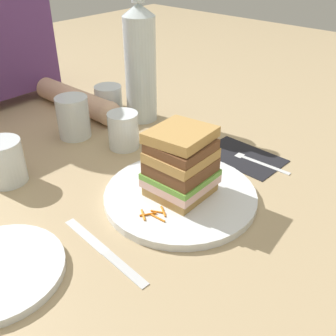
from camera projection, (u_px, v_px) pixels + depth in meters
The scene contains 25 objects.
ground_plane at pixel (189, 197), 0.72m from camera, with size 3.00×3.00×0.00m, color tan.
main_plate at pixel (180, 196), 0.72m from camera, with size 0.28×0.28×0.01m, color white.
sandwich at pixel (181, 164), 0.68m from camera, with size 0.11×0.11×0.13m.
carrot_shred_0 at pixel (159, 213), 0.66m from camera, with size 0.00×0.00×0.03m, color orange.
carrot_shred_1 at pixel (158, 218), 0.65m from camera, with size 0.00×0.00×0.03m, color orange.
carrot_shred_2 at pixel (143, 215), 0.65m from camera, with size 0.00×0.00×0.03m, color orange.
carrot_shred_3 at pixel (163, 211), 0.66m from camera, with size 0.00×0.00×0.03m, color orange.
carrot_shred_4 at pixel (148, 214), 0.66m from camera, with size 0.00×0.00×0.03m, color orange.
carrot_shred_5 at pixel (196, 173), 0.76m from camera, with size 0.00×0.00×0.03m, color orange.
carrot_shred_6 at pixel (213, 175), 0.76m from camera, with size 0.00×0.00×0.02m, color orange.
carrot_shred_7 at pixel (206, 170), 0.78m from camera, with size 0.00×0.00×0.03m, color orange.
carrot_shred_8 at pixel (213, 174), 0.76m from camera, with size 0.00×0.00×0.03m, color orange.
carrot_shred_9 at pixel (202, 170), 0.77m from camera, with size 0.00×0.00×0.02m, color orange.
carrot_shred_10 at pixel (214, 177), 0.75m from camera, with size 0.00×0.00×0.02m, color orange.
carrot_shred_11 at pixel (207, 176), 0.76m from camera, with size 0.00×0.00×0.03m, color orange.
carrot_shred_12 at pixel (196, 178), 0.75m from camera, with size 0.00×0.00×0.03m, color orange.
carrot_shred_13 at pixel (194, 171), 0.77m from camera, with size 0.00×0.00×0.02m, color orange.
napkin_dark at pixel (243, 156), 0.85m from camera, with size 0.11×0.17×0.00m, color black.
fork at pixel (252, 159), 0.84m from camera, with size 0.02×0.17×0.00m.
knife at pixel (106, 252), 0.60m from camera, with size 0.03×0.20×0.00m.
juice_glass at pixel (124, 132), 0.87m from camera, with size 0.07×0.07×0.08m.
water_bottle at pixel (140, 63), 0.95m from camera, with size 0.08×0.08×0.33m.
empty_tumbler_0 at pixel (4, 162), 0.75m from camera, with size 0.08×0.08×0.09m, color silver.
empty_tumbler_1 at pixel (73, 117), 0.91m from camera, with size 0.08×0.08×0.10m, color silver.
empty_tumbler_2 at pixel (109, 100), 1.03m from camera, with size 0.07×0.07×0.07m, color silver.
Camera 1 is at (-0.47, -0.36, 0.43)m, focal length 41.74 mm.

